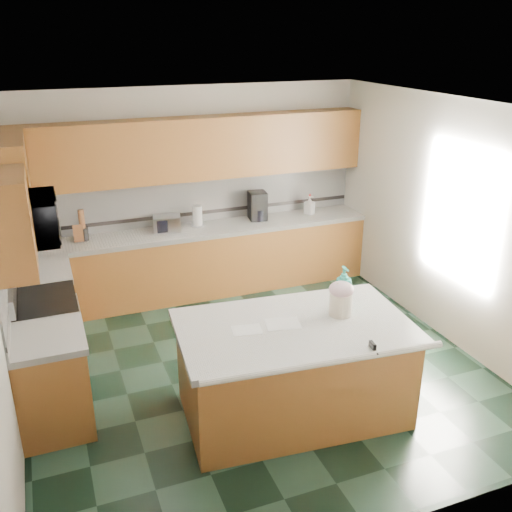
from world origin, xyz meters
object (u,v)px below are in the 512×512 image
coffee_maker (258,206)px  treat_jar (341,304)px  island_top (295,328)px  knife_block (78,233)px  soap_bottle_island (343,288)px  toaster_oven (167,223)px  island_base (293,372)px

coffee_maker → treat_jar: bearing=-88.8°
island_top → knife_block: (-1.58, 2.88, 0.14)m
island_top → soap_bottle_island: 0.61m
island_top → toaster_oven: toaster_oven is taller
soap_bottle_island → island_top: bearing=-161.6°
toaster_oven → coffee_maker: (1.26, 0.03, 0.09)m
island_top → coffee_maker: bearing=79.9°
island_top → island_base: bearing=-175.0°
treat_jar → toaster_oven: bearing=84.5°
treat_jar → island_base: bearing=159.7°
island_base → knife_block: bearing=123.8°
treat_jar → knife_block: knife_block is taller
island_base → island_top: 0.46m
island_base → soap_bottle_island: size_ratio=4.66×
island_top → toaster_oven: (-0.48, 2.88, 0.13)m
island_base → soap_bottle_island: (0.54, 0.12, 0.70)m
soap_bottle_island → knife_block: (-2.12, 2.76, -0.10)m
island_top → treat_jar: (0.47, 0.03, 0.14)m
island_base → treat_jar: size_ratio=9.04×
island_base → knife_block: (-1.58, 2.88, 0.60)m
treat_jar → toaster_oven: 3.00m
soap_bottle_island → knife_block: bearing=133.1°
toaster_oven → knife_block: bearing=-168.0°
island_base → coffee_maker: size_ratio=5.09×
toaster_oven → coffee_maker: bearing=13.3°
island_top → toaster_oven: bearing=104.4°
soap_bottle_island → knife_block: 3.48m
island_top → soap_bottle_island: (0.54, 0.12, 0.24)m
island_top → treat_jar: size_ratio=9.50×
treat_jar → soap_bottle_island: 0.16m
coffee_maker → knife_block: bearing=-171.8°
island_base → island_top: (0.00, 0.00, 0.46)m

